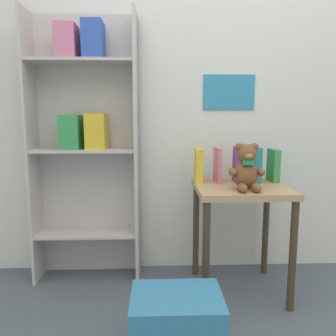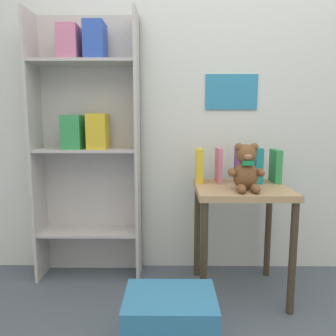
% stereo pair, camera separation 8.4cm
% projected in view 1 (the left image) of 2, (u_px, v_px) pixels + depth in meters
% --- Properties ---
extents(wall_back, '(4.80, 0.07, 2.50)m').
position_uv_depth(wall_back, '(213.00, 86.00, 2.18)').
color(wall_back, silver).
rests_on(wall_back, ground_plane).
extents(bookshelf_side, '(0.66, 0.23, 1.68)m').
position_uv_depth(bookshelf_side, '(86.00, 133.00, 2.07)').
color(bookshelf_side, '#BCB7B2').
rests_on(bookshelf_side, ground_plane).
extents(display_table, '(0.52, 0.50, 0.65)m').
position_uv_depth(display_table, '(240.00, 205.00, 1.92)').
color(display_table, tan).
rests_on(display_table, ground_plane).
extents(teddy_bear, '(0.20, 0.18, 0.26)m').
position_uv_depth(teddy_bear, '(246.00, 169.00, 1.78)').
color(teddy_bear, brown).
rests_on(teddy_bear, display_table).
extents(book_standing_yellow, '(0.05, 0.13, 0.20)m').
position_uv_depth(book_standing_yellow, '(199.00, 165.00, 2.01)').
color(book_standing_yellow, gold).
rests_on(book_standing_yellow, display_table).
extents(book_standing_pink, '(0.03, 0.14, 0.21)m').
position_uv_depth(book_standing_pink, '(218.00, 165.00, 2.00)').
color(book_standing_pink, '#D17093').
rests_on(book_standing_pink, display_table).
extents(book_standing_purple, '(0.03, 0.11, 0.21)m').
position_uv_depth(book_standing_purple, '(236.00, 164.00, 2.02)').
color(book_standing_purple, purple).
rests_on(book_standing_purple, display_table).
extents(book_standing_teal, '(0.04, 0.15, 0.21)m').
position_uv_depth(book_standing_teal, '(255.00, 164.00, 2.01)').
color(book_standing_teal, teal).
rests_on(book_standing_teal, display_table).
extents(book_standing_green, '(0.04, 0.15, 0.20)m').
position_uv_depth(book_standing_green, '(273.00, 165.00, 2.02)').
color(book_standing_green, '#33934C').
rests_on(book_standing_green, display_table).
extents(storage_bin, '(0.39, 0.29, 0.30)m').
position_uv_depth(storage_bin, '(177.00, 328.00, 1.40)').
color(storage_bin, teal).
rests_on(storage_bin, ground_plane).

